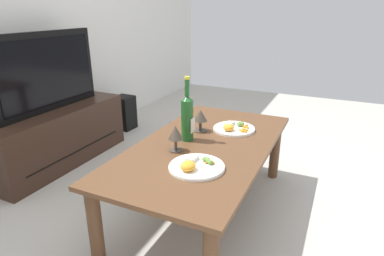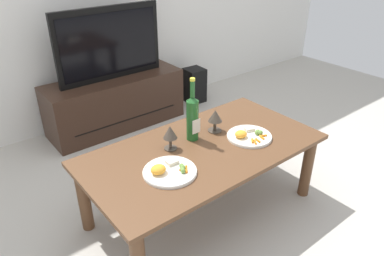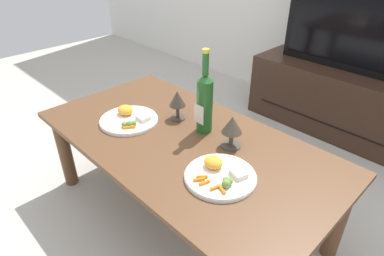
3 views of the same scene
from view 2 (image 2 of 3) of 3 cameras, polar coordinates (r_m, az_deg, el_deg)
name	(u,v)px [view 2 (image 2 of 3)]	position (r m, az deg, el deg)	size (l,w,h in m)	color
ground_plane	(202,209)	(2.37, 1.60, -12.61)	(6.40, 6.40, 0.00)	#B7B2A8
dining_table	(203,158)	(2.13, 1.74, -4.70)	(1.39, 0.73, 0.46)	brown
tv_stand	(116,102)	(3.28, -11.88, 3.99)	(1.19, 0.41, 0.46)	#382319
tv_screen	(109,44)	(3.10, -12.83, 12.79)	(0.92, 0.05, 0.59)	black
floor_speaker	(194,85)	(3.73, 0.38, 6.75)	(0.18, 0.18, 0.35)	black
wine_bottle	(192,116)	(2.11, 0.08, 1.84)	(0.07, 0.07, 0.39)	#1E5923
goblet_left	(170,133)	(2.04, -3.46, -0.85)	(0.08, 0.08, 0.15)	#473D33
goblet_right	(215,117)	(2.22, 3.66, 1.73)	(0.09, 0.09, 0.14)	#473D33
dinner_plate_left	(169,171)	(1.88, -3.62, -6.71)	(0.28, 0.28, 0.06)	white
dinner_plate_right	(249,136)	(2.21, 8.94, -1.18)	(0.27, 0.27, 0.05)	white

